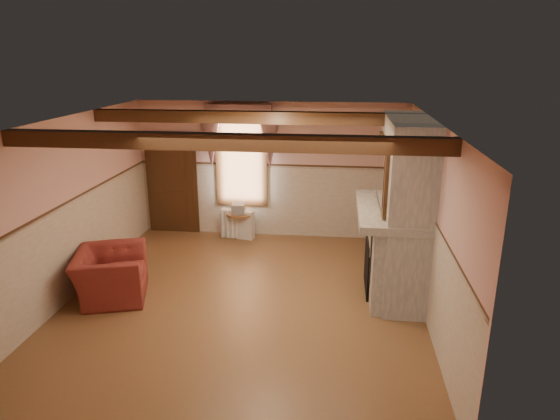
# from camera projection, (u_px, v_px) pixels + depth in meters

# --- Properties ---
(floor) EXTENTS (5.50, 6.00, 0.01)m
(floor) POSITION_uv_depth(u_px,v_px,m) (245.00, 299.00, 7.88)
(floor) COLOR brown
(floor) RESTS_ON ground
(ceiling) EXTENTS (5.50, 6.00, 0.01)m
(ceiling) POSITION_uv_depth(u_px,v_px,m) (241.00, 121.00, 7.04)
(ceiling) COLOR silver
(ceiling) RESTS_ON wall_back
(wall_back) EXTENTS (5.50, 0.02, 2.80)m
(wall_back) POSITION_uv_depth(u_px,v_px,m) (270.00, 170.00, 10.30)
(wall_back) COLOR #D19B91
(wall_back) RESTS_ON floor
(wall_front) EXTENTS (5.50, 0.02, 2.80)m
(wall_front) POSITION_uv_depth(u_px,v_px,m) (181.00, 314.00, 4.62)
(wall_front) COLOR #D19B91
(wall_front) RESTS_ON floor
(wall_left) EXTENTS (0.02, 6.00, 2.80)m
(wall_left) POSITION_uv_depth(u_px,v_px,m) (69.00, 208.00, 7.77)
(wall_left) COLOR #D19B91
(wall_left) RESTS_ON floor
(wall_right) EXTENTS (0.02, 6.00, 2.80)m
(wall_right) POSITION_uv_depth(u_px,v_px,m) (431.00, 222.00, 7.15)
(wall_right) COLOR #D19B91
(wall_right) RESTS_ON floor
(wainscot) EXTENTS (5.50, 6.00, 1.50)m
(wainscot) POSITION_uv_depth(u_px,v_px,m) (244.00, 255.00, 7.65)
(wainscot) COLOR beige
(wainscot) RESTS_ON floor
(chair_rail) EXTENTS (5.50, 6.00, 0.08)m
(chair_rail) POSITION_uv_depth(u_px,v_px,m) (243.00, 208.00, 7.43)
(chair_rail) COLOR black
(chair_rail) RESTS_ON wainscot
(firebox) EXTENTS (0.20, 0.95, 0.90)m
(firebox) POSITION_uv_depth(u_px,v_px,m) (372.00, 264.00, 8.08)
(firebox) COLOR black
(firebox) RESTS_ON floor
(armchair) EXTENTS (1.32, 1.42, 0.76)m
(armchair) POSITION_uv_depth(u_px,v_px,m) (111.00, 275.00, 7.84)
(armchair) COLOR maroon
(armchair) RESTS_ON floor
(side_table) EXTENTS (0.73, 0.73, 0.55)m
(side_table) POSITION_uv_depth(u_px,v_px,m) (240.00, 225.00, 10.42)
(side_table) COLOR brown
(side_table) RESTS_ON floor
(book_stack) EXTENTS (0.30, 0.35, 0.20)m
(book_stack) POSITION_uv_depth(u_px,v_px,m) (238.00, 208.00, 10.30)
(book_stack) COLOR #B7AD8C
(book_stack) RESTS_ON side_table
(radiator) EXTENTS (0.72, 0.31, 0.60)m
(radiator) POSITION_uv_depth(u_px,v_px,m) (237.00, 224.00, 10.42)
(radiator) COLOR silver
(radiator) RESTS_ON floor
(bowl) EXTENTS (0.32, 0.32, 0.08)m
(bowl) POSITION_uv_depth(u_px,v_px,m) (391.00, 202.00, 7.88)
(bowl) COLOR brown
(bowl) RESTS_ON mantel
(mantel_clock) EXTENTS (0.14, 0.24, 0.20)m
(mantel_clock) POSITION_uv_depth(u_px,v_px,m) (388.00, 188.00, 8.50)
(mantel_clock) COLOR black
(mantel_clock) RESTS_ON mantel
(oil_lamp) EXTENTS (0.11, 0.11, 0.28)m
(oil_lamp) POSITION_uv_depth(u_px,v_px,m) (390.00, 192.00, 8.09)
(oil_lamp) COLOR #C98238
(oil_lamp) RESTS_ON mantel
(candle_red) EXTENTS (0.06, 0.06, 0.16)m
(candle_red) POSITION_uv_depth(u_px,v_px,m) (396.00, 213.00, 7.21)
(candle_red) COLOR maroon
(candle_red) RESTS_ON mantel
(jar_yellow) EXTENTS (0.06, 0.06, 0.12)m
(jar_yellow) POSITION_uv_depth(u_px,v_px,m) (395.00, 212.00, 7.30)
(jar_yellow) COLOR yellow
(jar_yellow) RESTS_ON mantel
(fireplace) EXTENTS (0.85, 2.00, 2.80)m
(fireplace) POSITION_uv_depth(u_px,v_px,m) (403.00, 209.00, 7.75)
(fireplace) COLOR gray
(fireplace) RESTS_ON floor
(mantel) EXTENTS (1.05, 2.05, 0.12)m
(mantel) POSITION_uv_depth(u_px,v_px,m) (392.00, 211.00, 7.78)
(mantel) COLOR gray
(mantel) RESTS_ON fireplace
(overmantel_mirror) EXTENTS (0.06, 1.44, 1.04)m
(overmantel_mirror) POSITION_uv_depth(u_px,v_px,m) (382.00, 172.00, 7.62)
(overmantel_mirror) COLOR silver
(overmantel_mirror) RESTS_ON fireplace
(door) EXTENTS (1.10, 0.10, 2.10)m
(door) POSITION_uv_depth(u_px,v_px,m) (172.00, 184.00, 10.59)
(door) COLOR black
(door) RESTS_ON floor
(window) EXTENTS (1.06, 0.08, 2.02)m
(window) POSITION_uv_depth(u_px,v_px,m) (241.00, 158.00, 10.26)
(window) COLOR white
(window) RESTS_ON wall_back
(window_drapes) EXTENTS (1.30, 0.14, 1.40)m
(window_drapes) POSITION_uv_depth(u_px,v_px,m) (240.00, 129.00, 10.00)
(window_drapes) COLOR gray
(window_drapes) RESTS_ON wall_back
(ceiling_beam_front) EXTENTS (5.50, 0.18, 0.20)m
(ceiling_beam_front) POSITION_uv_depth(u_px,v_px,m) (221.00, 142.00, 5.93)
(ceiling_beam_front) COLOR black
(ceiling_beam_front) RESTS_ON ceiling
(ceiling_beam_back) EXTENTS (5.50, 0.18, 0.20)m
(ceiling_beam_back) POSITION_uv_depth(u_px,v_px,m) (255.00, 117.00, 8.21)
(ceiling_beam_back) COLOR black
(ceiling_beam_back) RESTS_ON ceiling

